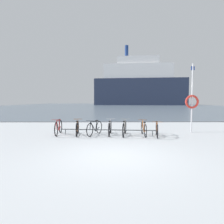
% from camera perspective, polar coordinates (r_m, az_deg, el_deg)
% --- Properties ---
extents(ground, '(80.00, 132.00, 0.08)m').
position_cam_1_polar(ground, '(59.97, -0.30, 1.62)').
color(ground, silver).
extents(bike_rack, '(5.02, 0.54, 0.31)m').
position_cam_1_polar(bike_rack, '(9.92, -1.16, -5.40)').
color(bike_rack, '#4C5156').
rests_on(bike_rack, ground).
extents(bicycle_0, '(0.46, 1.78, 0.84)m').
position_cam_1_polar(bicycle_0, '(10.51, -15.67, -4.44)').
color(bicycle_0, black).
rests_on(bicycle_0, ground).
extents(bicycle_1, '(0.46, 1.68, 0.81)m').
position_cam_1_polar(bicycle_1, '(10.07, -10.28, -4.77)').
color(bicycle_1, black).
rests_on(bicycle_1, ground).
extents(bicycle_2, '(0.74, 1.62, 0.80)m').
position_cam_1_polar(bicycle_2, '(10.03, -5.18, -4.79)').
color(bicycle_2, black).
rests_on(bicycle_2, ground).
extents(bicycle_3, '(0.46, 1.72, 0.81)m').
position_cam_1_polar(bicycle_3, '(10.02, -0.62, -4.76)').
color(bicycle_3, black).
rests_on(bicycle_3, ground).
extents(bicycle_4, '(0.47, 1.73, 0.82)m').
position_cam_1_polar(bicycle_4, '(9.82, 3.72, -4.90)').
color(bicycle_4, black).
rests_on(bicycle_4, ground).
extents(bicycle_5, '(0.46, 1.75, 0.78)m').
position_cam_1_polar(bicycle_5, '(9.96, 9.43, -4.92)').
color(bicycle_5, black).
rests_on(bicycle_5, ground).
extents(bicycle_6, '(0.49, 1.60, 0.79)m').
position_cam_1_polar(bicycle_6, '(9.83, 13.23, -5.07)').
color(bicycle_6, black).
rests_on(bicycle_6, ground).
extents(rescue_post, '(0.77, 0.12, 3.84)m').
position_cam_1_polar(rescue_post, '(11.64, 22.73, 3.31)').
color(rescue_post, silver).
rests_on(rescue_post, ground).
extents(ferry_ship, '(38.44, 12.62, 25.01)m').
position_cam_1_polar(ferry_ship, '(82.25, 8.10, 7.93)').
color(ferry_ship, '#232D47').
rests_on(ferry_ship, ground).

